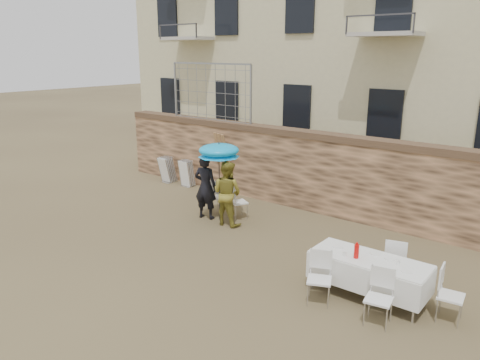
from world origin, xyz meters
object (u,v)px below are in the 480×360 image
Objects in this scene: table_chair_side at (451,295)px; chair_stack_left at (171,168)px; man_suit at (206,187)px; table_chair_back at (396,261)px; woman_dress at (227,193)px; chair_stack_right at (189,172)px; table_chair_front_left at (319,279)px; couple_chair_right at (239,201)px; table_chair_front_right at (379,298)px; umbrella at (219,153)px; soda_bottle at (356,251)px; couple_chair_left at (219,196)px; banquet_table at (370,260)px.

chair_stack_left is (-10.05, 3.18, -0.02)m from table_chair_side.
table_chair_side is (6.58, -1.19, -0.40)m from man_suit.
table_chair_back is 1.00× the size of table_chair_side.
woman_dress is 3.88m from chair_stack_right.
table_chair_front_left is at bearing -29.42° from chair_stack_right.
couple_chair_right is 5.62m from table_chair_front_right.
umbrella reaches higher than soda_bottle.
couple_chair_right is at bearing 143.23° from table_chair_front_right.
table_chair_side is at bearing 156.31° from man_suit.
soda_bottle is 1.02m from table_chair_front_right.
table_chair_front_left is 1.10m from table_chair_front_right.
table_chair_front_right is (4.93, -2.04, -0.37)m from woman_dress.
couple_chair_right is at bearing 122.00° from table_chair_front_left.
woman_dress is 1.77× the size of table_chair_front_right.
soda_bottle reaches higher than table_chair_front_right.
man_suit is 1.83× the size of couple_chair_left.
couple_chair_left is at bearing 158.25° from soda_bottle.
couple_chair_left is at bearing -29.36° from chair_stack_right.
couple_chair_right is at bearing -155.30° from man_suit.
umbrella reaches higher than couple_chair_right.
table_chair_side is (1.20, -0.70, 0.00)m from table_chair_back.
table_chair_back reaches higher than chair_stack_right.
couple_chair_left is 2.94m from chair_stack_right.
banquet_table is at bearing 61.24° from table_chair_back.
banquet_table is at bearing 161.50° from woman_dress.
table_chair_front_right is at bearing 155.26° from woman_dress.
man_suit is 1.83× the size of table_chair_front_left.
soda_bottle is at bearing 154.18° from couple_chair_left.
table_chair_front_right is at bearing 126.93° from table_chair_side.
couple_chair_right is (0.70, 0.55, -0.40)m from man_suit.
table_chair_front_left is 9.00m from chair_stack_left.
woman_dress is 4.47m from soda_bottle.
man_suit is 1.91× the size of chair_stack_right.
banquet_table is 2.19× the size of table_chair_front_left.
umbrella is 4.52m from chair_stack_left.
table_chair_front_left is at bearing 106.60° from table_chair_side.
soda_bottle is at bearing 130.07° from table_chair_front_right.
man_suit is 1.83× the size of table_chair_back.
table_chair_side is at bearing -17.56° from chair_stack_left.
table_chair_front_right is 1.58m from table_chair_back.
table_chair_front_right is (5.68, -2.59, 0.00)m from couple_chair_left.
soda_bottle reaches higher than chair_stack_left.
banquet_table is at bearing 114.36° from table_chair_front_right.
chair_stack_left is (-8.05, 4.03, -0.02)m from table_chair_front_left.
table_chair_front_right reaches higher than chair_stack_right.
table_chair_front_right is at bearing -26.04° from chair_stack_right.
table_chair_front_left is (4.58, -2.59, 0.00)m from couple_chair_left.
couple_chair_right and table_chair_side have the same top height.
soda_bottle is 1.67m from table_chair_side.
woman_dress is 1.77× the size of table_chair_back.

